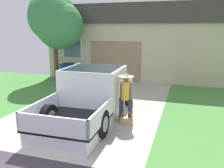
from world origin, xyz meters
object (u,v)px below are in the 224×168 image
at_px(pickup_truck, 94,94).
at_px(handbag, 127,120).
at_px(wheeled_trash_bin, 67,72).
at_px(front_yard_tree, 54,19).
at_px(person_with_hat, 126,95).
at_px(house_with_garage, 141,40).

height_order(pickup_truck, handbag, pickup_truck).
xyz_separation_m(pickup_truck, wheeled_trash_bin, (-3.45, 4.58, -0.17)).
xyz_separation_m(handbag, front_yard_tree, (-5.41, 5.02, 3.36)).
height_order(pickup_truck, person_with_hat, pickup_truck).
bearing_deg(wheeled_trash_bin, pickup_truck, -53.01).
bearing_deg(person_with_hat, wheeled_trash_bin, -32.51).
distance_m(pickup_truck, handbag, 1.57).
distance_m(front_yard_tree, wheeled_trash_bin, 2.98).
bearing_deg(pickup_truck, handbag, -22.31).
xyz_separation_m(pickup_truck, front_yard_tree, (-4.07, 4.49, 2.74)).
relative_size(pickup_truck, person_with_hat, 3.08).
bearing_deg(wheeled_trash_bin, person_with_hat, -46.10).
bearing_deg(front_yard_tree, wheeled_trash_bin, 7.88).
xyz_separation_m(handbag, house_with_garage, (-1.34, 9.23, 2.09)).
distance_m(house_with_garage, wheeled_trash_bin, 5.63).
relative_size(person_with_hat, wheeled_trash_bin, 1.57).
xyz_separation_m(person_with_hat, house_with_garage, (-1.26, 9.02, 1.30)).
height_order(house_with_garage, wheeled_trash_bin, house_with_garage).
bearing_deg(pickup_truck, person_with_hat, -14.90).
height_order(person_with_hat, front_yard_tree, front_yard_tree).
bearing_deg(house_with_garage, handbag, -81.72).
height_order(person_with_hat, wheeled_trash_bin, person_with_hat).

